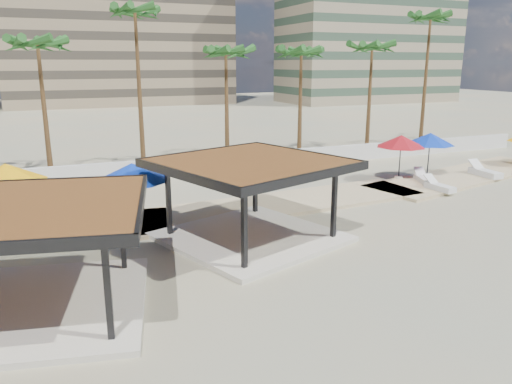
% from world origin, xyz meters
% --- Properties ---
extents(ground, '(200.00, 200.00, 0.00)m').
position_xyz_m(ground, '(0.00, 0.00, 0.00)').
color(ground, tan).
rests_on(ground, ground).
extents(promenade, '(44.45, 7.97, 0.24)m').
position_xyz_m(promenade, '(2.00, 7.67, 0.06)').
color(promenade, '#C6B284').
rests_on(promenade, ground).
extents(boundary_wall, '(56.00, 0.30, 1.20)m').
position_xyz_m(boundary_wall, '(0.00, 16.00, 0.60)').
color(boundary_wall, silver).
rests_on(boundary_wall, ground).
extents(building_mid, '(38.00, 16.00, 30.40)m').
position_xyz_m(building_mid, '(4.00, 78.00, 14.27)').
color(building_mid, '#847259').
rests_on(building_mid, ground).
extents(building_east, '(32.00, 15.00, 36.40)m').
position_xyz_m(building_east, '(48.00, 66.00, 17.27)').
color(building_east, gray).
rests_on(building_east, ground).
extents(pavilion_central, '(8.54, 8.54, 3.40)m').
position_xyz_m(pavilion_central, '(-1.48, 2.85, 2.03)').
color(pavilion_central, beige).
rests_on(pavilion_central, ground).
extents(pavilion_west, '(7.81, 7.81, 3.33)m').
position_xyz_m(pavilion_west, '(-9.71, -0.42, 1.99)').
color(pavilion_west, beige).
rests_on(pavilion_west, ground).
extents(umbrella_b, '(4.01, 4.01, 2.93)m').
position_xyz_m(umbrella_b, '(-10.71, 7.44, 2.70)').
color(umbrella_b, beige).
rests_on(umbrella_b, promenade).
extents(umbrella_c, '(3.74, 3.74, 2.70)m').
position_xyz_m(umbrella_c, '(11.14, 9.20, 2.50)').
color(umbrella_c, beige).
rests_on(umbrella_c, promenade).
extents(umbrella_d, '(3.43, 3.43, 2.72)m').
position_xyz_m(umbrella_d, '(13.40, 9.20, 2.52)').
color(umbrella_d, beige).
rests_on(umbrella_d, promenade).
extents(umbrella_f, '(4.00, 4.00, 2.87)m').
position_xyz_m(umbrella_f, '(-5.76, 5.80, 2.64)').
color(umbrella_f, beige).
rests_on(umbrella_f, promenade).
extents(lounger_a, '(1.46, 1.95, 0.72)m').
position_xyz_m(lounger_a, '(-9.91, 5.84, 0.35)').
color(lounger_a, silver).
rests_on(lounger_a, promenade).
extents(lounger_b, '(1.27, 2.02, 0.73)m').
position_xyz_m(lounger_b, '(11.90, 7.85, 0.36)').
color(lounger_b, silver).
rests_on(lounger_b, promenade).
extents(lounger_c, '(0.79, 2.00, 0.74)m').
position_xyz_m(lounger_c, '(11.33, 5.84, 0.36)').
color(lounger_c, silver).
rests_on(lounger_c, promenade).
extents(lounger_d, '(0.90, 2.41, 0.90)m').
position_xyz_m(lounger_d, '(16.63, 7.60, 0.40)').
color(lounger_d, silver).
rests_on(lounger_d, promenade).
extents(palm_c, '(3.00, 3.00, 9.13)m').
position_xyz_m(palm_c, '(-9.00, 18.10, 7.98)').
color(palm_c, brown).
rests_on(palm_c, ground).
extents(palm_d, '(3.00, 3.00, 11.24)m').
position_xyz_m(palm_d, '(-3.00, 18.90, 9.94)').
color(palm_d, brown).
rests_on(palm_d, ground).
extents(palm_e, '(3.00, 3.00, 8.73)m').
position_xyz_m(palm_e, '(3.00, 18.40, 7.60)').
color(palm_e, brown).
rests_on(palm_e, ground).
extents(palm_f, '(3.00, 3.00, 8.77)m').
position_xyz_m(palm_f, '(9.00, 18.60, 7.64)').
color(palm_f, brown).
rests_on(palm_f, ground).
extents(palm_g, '(3.00, 3.00, 9.20)m').
position_xyz_m(palm_g, '(15.00, 18.20, 8.04)').
color(palm_g, brown).
rests_on(palm_g, ground).
extents(palm_h, '(3.00, 3.00, 11.64)m').
position_xyz_m(palm_h, '(21.00, 18.80, 10.32)').
color(palm_h, brown).
rests_on(palm_h, ground).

